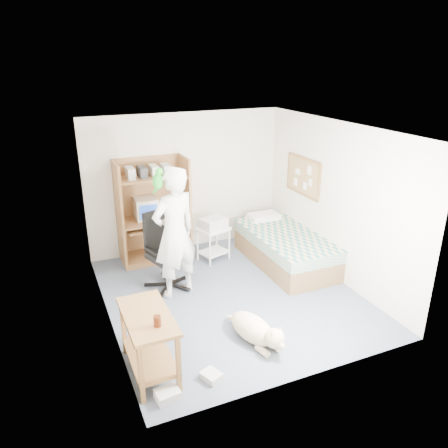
% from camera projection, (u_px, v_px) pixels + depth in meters
% --- Properties ---
extents(floor, '(4.00, 4.00, 0.00)m').
position_uv_depth(floor, '(231.00, 295.00, 6.64)').
color(floor, '#4E596A').
rests_on(floor, ground).
extents(wall_back, '(3.60, 0.02, 2.50)m').
position_uv_depth(wall_back, '(186.00, 183.00, 7.90)').
color(wall_back, silver).
rests_on(wall_back, floor).
extents(wall_right, '(0.02, 4.00, 2.50)m').
position_uv_depth(wall_right, '(335.00, 202.00, 6.86)').
color(wall_right, silver).
rests_on(wall_right, floor).
extents(wall_left, '(0.02, 4.00, 2.50)m').
position_uv_depth(wall_left, '(102.00, 237.00, 5.52)').
color(wall_left, silver).
rests_on(wall_left, floor).
extents(ceiling, '(3.60, 4.00, 0.02)m').
position_uv_depth(ceiling, '(232.00, 129.00, 5.74)').
color(ceiling, white).
rests_on(ceiling, wall_back).
extents(computer_hutch, '(1.20, 0.63, 1.80)m').
position_uv_depth(computer_hutch, '(153.00, 215.00, 7.57)').
color(computer_hutch, brown).
rests_on(computer_hutch, floor).
extents(bed, '(1.02, 2.02, 0.66)m').
position_uv_depth(bed, '(285.00, 248.00, 7.54)').
color(bed, brown).
rests_on(bed, floor).
extents(side_desk, '(0.50, 1.00, 0.75)m').
position_uv_depth(side_desk, '(149.00, 335.00, 4.86)').
color(side_desk, brown).
rests_on(side_desk, floor).
extents(corkboard, '(0.04, 0.94, 0.66)m').
position_uv_depth(corkboard, '(303.00, 176.00, 7.54)').
color(corkboard, '#9A7745').
rests_on(corkboard, wall_right).
extents(office_chair, '(0.68, 0.68, 1.19)m').
position_uv_depth(office_chair, '(166.00, 261.00, 6.77)').
color(office_chair, black).
rests_on(office_chair, floor).
extents(person, '(0.83, 0.67, 1.98)m').
position_uv_depth(person, '(175.00, 233.00, 6.33)').
color(person, white).
rests_on(person, floor).
extents(parrot, '(0.15, 0.25, 0.40)m').
position_uv_depth(parrot, '(158.00, 180.00, 5.97)').
color(parrot, '#148613').
rests_on(parrot, person).
extents(dog, '(0.51, 1.07, 0.40)m').
position_uv_depth(dog, '(255.00, 330.00, 5.49)').
color(dog, '#CBB188').
rests_on(dog, floor).
extents(printer_cart, '(0.60, 0.54, 0.60)m').
position_uv_depth(printer_cart, '(213.00, 239.00, 7.64)').
color(printer_cart, white).
rests_on(printer_cart, floor).
extents(printer, '(0.50, 0.43, 0.18)m').
position_uv_depth(printer, '(213.00, 223.00, 7.54)').
color(printer, beige).
rests_on(printer, printer_cart).
extents(crt_monitor, '(0.39, 0.41, 0.36)m').
position_uv_depth(crt_monitor, '(146.00, 208.00, 7.49)').
color(crt_monitor, beige).
rests_on(crt_monitor, computer_hutch).
extents(keyboard, '(0.46, 0.20, 0.03)m').
position_uv_depth(keyboard, '(155.00, 226.00, 7.48)').
color(keyboard, beige).
rests_on(keyboard, computer_hutch).
extents(pencil_cup, '(0.08, 0.08, 0.12)m').
position_uv_depth(pencil_cup, '(174.00, 214.00, 7.62)').
color(pencil_cup, gold).
rests_on(pencil_cup, computer_hutch).
extents(drink_glass, '(0.08, 0.08, 0.12)m').
position_uv_depth(drink_glass, '(157.00, 321.00, 4.55)').
color(drink_glass, '#40190A').
rests_on(drink_glass, side_desk).
extents(floor_box_a, '(0.27, 0.23, 0.10)m').
position_uv_depth(floor_box_a, '(168.00, 395.00, 4.61)').
color(floor_box_a, silver).
rests_on(floor_box_a, floor).
extents(floor_box_b, '(0.25, 0.27, 0.08)m').
position_uv_depth(floor_box_b, '(211.00, 376.00, 4.89)').
color(floor_box_b, '#BBBBB6').
rests_on(floor_box_b, floor).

